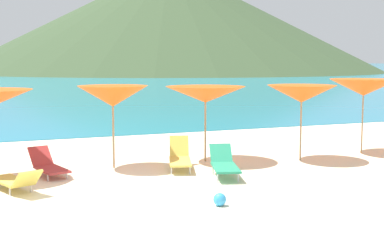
{
  "coord_description": "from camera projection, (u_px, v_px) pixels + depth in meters",
  "views": [
    {
      "loc": [
        -3.09,
        -10.29,
        2.77
      ],
      "look_at": [
        2.23,
        2.78,
        1.2
      ],
      "focal_mm": 50.41,
      "sensor_mm": 36.0,
      "label": 1
    }
  ],
  "objects": [
    {
      "name": "ground_plane",
      "position": [
        64.0,
        139.0,
        20.16
      ],
      "size": [
        50.0,
        100.0,
        0.3
      ],
      "primitive_type": "cube",
      "color": "beige"
    },
    {
      "name": "headland_hill",
      "position": [
        170.0,
        18.0,
        132.72
      ],
      "size": [
        102.59,
        102.59,
        26.11
      ],
      "primitive_type": "cone",
      "color": "#384C2D",
      "rests_on": "ground_plane"
    },
    {
      "name": "umbrella_4",
      "position": [
        113.0,
        96.0,
        13.7
      ],
      "size": [
        1.83,
        1.83,
        2.13
      ],
      "color": "#9E7F59",
      "rests_on": "ground_plane"
    },
    {
      "name": "umbrella_5",
      "position": [
        205.0,
        95.0,
        14.64
      ],
      "size": [
        2.21,
        2.21,
        2.06
      ],
      "color": "#9E7F59",
      "rests_on": "ground_plane"
    },
    {
      "name": "umbrella_6",
      "position": [
        302.0,
        94.0,
        14.79
      ],
      "size": [
        2.07,
        2.07,
        2.09
      ],
      "color": "#9E7F59",
      "rests_on": "ground_plane"
    },
    {
      "name": "umbrella_7",
      "position": [
        364.0,
        87.0,
        15.93
      ],
      "size": [
        2.01,
        2.01,
        2.22
      ],
      "color": "#9E7F59",
      "rests_on": "ground_plane"
    },
    {
      "name": "lounge_chair_0",
      "position": [
        48.0,
        165.0,
        12.97
      ],
      "size": [
        0.86,
        1.58,
        0.63
      ],
      "rotation": [
        0.0,
        0.0,
        0.24
      ],
      "color": "#A53333",
      "rests_on": "ground_plane"
    },
    {
      "name": "lounge_chair_2",
      "position": [
        224.0,
        163.0,
        12.87
      ],
      "size": [
        1.02,
        1.75,
        0.68
      ],
      "rotation": [
        0.0,
        0.0,
        -0.3
      ],
      "color": "#268C66",
      "rests_on": "ground_plane"
    },
    {
      "name": "lounge_chair_5",
      "position": [
        15.0,
        180.0,
        11.36
      ],
      "size": [
        1.07,
        1.71,
        0.57
      ],
      "rotation": [
        0.0,
        0.0,
        3.51
      ],
      "color": "#D8BF4C",
      "rests_on": "ground_plane"
    },
    {
      "name": "lounge_chair_6",
      "position": [
        180.0,
        157.0,
        13.76
      ],
      "size": [
        1.01,
        1.68,
        0.77
      ],
      "rotation": [
        0.0,
        0.0,
        -0.33
      ],
      "color": "#D8BF4C",
      "rests_on": "ground_plane"
    },
    {
      "name": "beach_ball",
      "position": [
        220.0,
        199.0,
        10.26
      ],
      "size": [
        0.25,
        0.25,
        0.25
      ],
      "primitive_type": "sphere",
      "color": "#3399D8",
      "rests_on": "ground_plane"
    }
  ]
}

